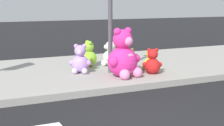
# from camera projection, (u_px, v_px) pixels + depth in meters

# --- Properties ---
(sidewalk) EXTENTS (28.00, 4.40, 0.15)m
(sidewalk) POSITION_uv_depth(u_px,v_px,m) (63.00, 73.00, 9.01)
(sidewalk) COLOR #9E9B93
(sidewalk) RESTS_ON ground_plane
(sign_pole) EXTENTS (0.56, 0.11, 3.20)m
(sign_pole) POSITION_uv_depth(u_px,v_px,m) (110.00, 5.00, 8.39)
(sign_pole) COLOR #4C4C51
(sign_pole) RESTS_ON sidewalk
(plush_pink_large) EXTENTS (0.89, 0.83, 1.17)m
(plush_pink_large) POSITION_uv_depth(u_px,v_px,m) (124.00, 57.00, 8.12)
(plush_pink_large) COLOR #F22D93
(plush_pink_large) RESTS_ON sidewalk
(plush_white) EXTENTS (0.52, 0.51, 0.72)m
(plush_white) POSITION_uv_depth(u_px,v_px,m) (110.00, 55.00, 9.58)
(plush_white) COLOR white
(plush_white) RESTS_ON sidewalk
(plush_yellow) EXTENTS (0.41, 0.37, 0.54)m
(plush_yellow) POSITION_uv_depth(u_px,v_px,m) (150.00, 62.00, 8.98)
(plush_yellow) COLOR yellow
(plush_yellow) RESTS_ON sidewalk
(plush_lavender) EXTENTS (0.52, 0.53, 0.73)m
(plush_lavender) POSITION_uv_depth(u_px,v_px,m) (80.00, 61.00, 8.61)
(plush_lavender) COLOR #B28CD8
(plush_lavender) RESTS_ON sidewalk
(plush_red) EXTENTS (0.46, 0.46, 0.64)m
(plush_red) POSITION_uv_depth(u_px,v_px,m) (152.00, 63.00, 8.51)
(plush_red) COLOR red
(plush_red) RESTS_ON sidewalk
(plush_brown) EXTENTS (0.41, 0.41, 0.58)m
(plush_brown) POSITION_uv_depth(u_px,v_px,m) (130.00, 61.00, 8.96)
(plush_brown) COLOR olive
(plush_brown) RESTS_ON sidewalk
(plush_lime) EXTENTS (0.49, 0.56, 0.72)m
(plush_lime) POSITION_uv_depth(u_px,v_px,m) (88.00, 56.00, 9.42)
(plush_lime) COLOR #8CD133
(plush_lime) RESTS_ON sidewalk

